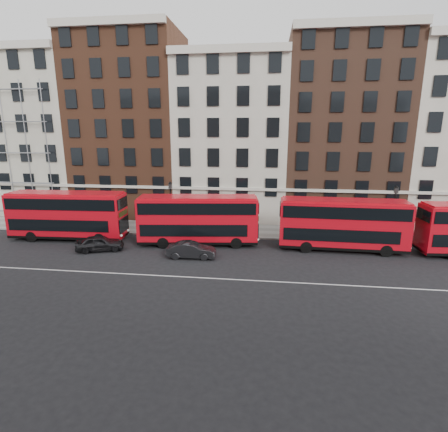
# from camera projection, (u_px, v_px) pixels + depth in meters

# --- Properties ---
(ground) EXTENTS (120.00, 120.00, 0.00)m
(ground) POSITION_uv_depth(u_px,v_px,m) (209.00, 268.00, 27.56)
(ground) COLOR black
(ground) RESTS_ON ground
(pavement) EXTENTS (80.00, 5.00, 0.15)m
(pavement) POSITION_uv_depth(u_px,v_px,m) (225.00, 230.00, 37.66)
(pavement) COLOR slate
(pavement) RESTS_ON ground
(kerb) EXTENTS (80.00, 0.30, 0.16)m
(kerb) POSITION_uv_depth(u_px,v_px,m) (222.00, 237.00, 35.25)
(kerb) COLOR gray
(kerb) RESTS_ON ground
(road_centre_line) EXTENTS (70.00, 0.12, 0.01)m
(road_centre_line) POSITION_uv_depth(u_px,v_px,m) (204.00, 278.00, 25.64)
(road_centre_line) COLOR white
(road_centre_line) RESTS_ON ground
(building_terrace) EXTENTS (64.00, 11.95, 22.00)m
(building_terrace) POSITION_uv_depth(u_px,v_px,m) (230.00, 133.00, 42.37)
(building_terrace) COLOR #AEAA97
(building_terrace) RESTS_ON ground
(bus_a) EXTENTS (11.36, 3.17, 4.73)m
(bus_a) POSITION_uv_depth(u_px,v_px,m) (67.00, 214.00, 34.17)
(bus_a) COLOR red
(bus_a) RESTS_ON ground
(bus_b) EXTENTS (11.31, 3.94, 4.66)m
(bus_b) POSITION_uv_depth(u_px,v_px,m) (198.00, 219.00, 32.59)
(bus_b) COLOR red
(bus_b) RESTS_ON ground
(bus_c) EXTENTS (11.12, 2.95, 4.64)m
(bus_c) POSITION_uv_depth(u_px,v_px,m) (342.00, 224.00, 31.01)
(bus_c) COLOR red
(bus_c) RESTS_ON ground
(car_rear) EXTENTS (4.44, 2.88, 1.41)m
(car_rear) POSITION_uv_depth(u_px,v_px,m) (100.00, 243.00, 31.28)
(car_rear) COLOR black
(car_rear) RESTS_ON ground
(car_front) EXTENTS (4.19, 1.63, 1.36)m
(car_front) POSITION_uv_depth(u_px,v_px,m) (191.00, 250.00, 29.56)
(car_front) COLOR black
(car_front) RESTS_ON ground
(lamp_post_left) EXTENTS (0.44, 0.44, 5.33)m
(lamp_post_left) POSITION_uv_depth(u_px,v_px,m) (171.00, 204.00, 36.21)
(lamp_post_left) COLOR black
(lamp_post_left) RESTS_ON pavement
(lamp_post_right) EXTENTS (0.44, 0.44, 5.33)m
(lamp_post_right) POSITION_uv_depth(u_px,v_px,m) (394.00, 210.00, 33.67)
(lamp_post_right) COLOR black
(lamp_post_right) RESTS_ON pavement
(traffic_light) EXTENTS (0.25, 0.45, 3.27)m
(traffic_light) POSITION_uv_depth(u_px,v_px,m) (446.00, 219.00, 32.71)
(traffic_light) COLOR black
(traffic_light) RESTS_ON pavement
(iron_railings) EXTENTS (6.60, 0.06, 1.00)m
(iron_railings) POSITION_uv_depth(u_px,v_px,m) (228.00, 220.00, 39.64)
(iron_railings) COLOR black
(iron_railings) RESTS_ON pavement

